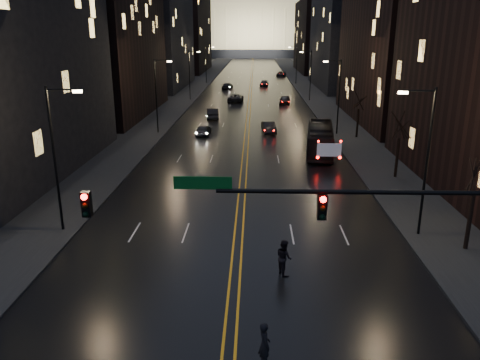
# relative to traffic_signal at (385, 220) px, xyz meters

# --- Properties ---
(ground) EXTENTS (900.00, 900.00, 0.00)m
(ground) POSITION_rel_traffic_signal_xyz_m (-5.91, 0.00, -5.10)
(ground) COLOR black
(ground) RESTS_ON ground
(road) EXTENTS (20.00, 320.00, 0.02)m
(road) POSITION_rel_traffic_signal_xyz_m (-5.91, 130.00, -5.09)
(road) COLOR black
(road) RESTS_ON ground
(sidewalk_left) EXTENTS (8.00, 320.00, 0.16)m
(sidewalk_left) POSITION_rel_traffic_signal_xyz_m (-19.91, 130.00, -5.02)
(sidewalk_left) COLOR black
(sidewalk_left) RESTS_ON ground
(sidewalk_right) EXTENTS (8.00, 320.00, 0.16)m
(sidewalk_right) POSITION_rel_traffic_signal_xyz_m (8.09, 130.00, -5.02)
(sidewalk_right) COLOR black
(sidewalk_right) RESTS_ON ground
(center_line) EXTENTS (0.62, 320.00, 0.01)m
(center_line) POSITION_rel_traffic_signal_xyz_m (-5.91, 130.00, -5.08)
(center_line) COLOR orange
(center_line) RESTS_ON road
(building_left_mid) EXTENTS (12.00, 30.00, 28.00)m
(building_left_mid) POSITION_rel_traffic_signal_xyz_m (-26.91, 54.00, 8.90)
(building_left_mid) COLOR black
(building_left_mid) RESTS_ON ground
(building_left_far) EXTENTS (12.00, 34.00, 20.00)m
(building_left_far) POSITION_rel_traffic_signal_xyz_m (-26.91, 92.00, 4.90)
(building_left_far) COLOR black
(building_left_far) RESTS_ON ground
(building_left_dist) EXTENTS (12.00, 40.00, 24.00)m
(building_left_dist) POSITION_rel_traffic_signal_xyz_m (-26.91, 140.00, 6.90)
(building_left_dist) COLOR black
(building_left_dist) RESTS_ON ground
(building_right_mid) EXTENTS (12.00, 34.00, 26.00)m
(building_right_mid) POSITION_rel_traffic_signal_xyz_m (15.09, 92.00, 7.90)
(building_right_mid) COLOR black
(building_right_mid) RESTS_ON ground
(building_right_dist) EXTENTS (12.00, 40.00, 22.00)m
(building_right_dist) POSITION_rel_traffic_signal_xyz_m (15.09, 140.00, 5.90)
(building_right_dist) COLOR black
(building_right_dist) RESTS_ON ground
(capitol) EXTENTS (90.00, 50.00, 58.50)m
(capitol) POSITION_rel_traffic_signal_xyz_m (-5.91, 250.00, 12.05)
(capitol) COLOR black
(capitol) RESTS_ON ground
(traffic_signal) EXTENTS (17.29, 0.45, 7.00)m
(traffic_signal) POSITION_rel_traffic_signal_xyz_m (0.00, 0.00, 0.00)
(traffic_signal) COLOR black
(traffic_signal) RESTS_ON ground
(streetlamp_right_near) EXTENTS (2.13, 0.25, 9.00)m
(streetlamp_right_near) POSITION_rel_traffic_signal_xyz_m (4.91, 10.00, -0.02)
(streetlamp_right_near) COLOR black
(streetlamp_right_near) RESTS_ON ground
(streetlamp_left_near) EXTENTS (2.13, 0.25, 9.00)m
(streetlamp_left_near) POSITION_rel_traffic_signal_xyz_m (-16.72, 10.00, -0.02)
(streetlamp_left_near) COLOR black
(streetlamp_left_near) RESTS_ON ground
(streetlamp_right_mid) EXTENTS (2.13, 0.25, 9.00)m
(streetlamp_right_mid) POSITION_rel_traffic_signal_xyz_m (4.91, 40.00, -0.02)
(streetlamp_right_mid) COLOR black
(streetlamp_right_mid) RESTS_ON ground
(streetlamp_left_mid) EXTENTS (2.13, 0.25, 9.00)m
(streetlamp_left_mid) POSITION_rel_traffic_signal_xyz_m (-16.72, 40.00, -0.02)
(streetlamp_left_mid) COLOR black
(streetlamp_left_mid) RESTS_ON ground
(streetlamp_right_far) EXTENTS (2.13, 0.25, 9.00)m
(streetlamp_right_far) POSITION_rel_traffic_signal_xyz_m (4.91, 70.00, -0.02)
(streetlamp_right_far) COLOR black
(streetlamp_right_far) RESTS_ON ground
(streetlamp_left_far) EXTENTS (2.13, 0.25, 9.00)m
(streetlamp_left_far) POSITION_rel_traffic_signal_xyz_m (-16.72, 70.00, -0.02)
(streetlamp_left_far) COLOR black
(streetlamp_left_far) RESTS_ON ground
(streetlamp_right_dist) EXTENTS (2.13, 0.25, 9.00)m
(streetlamp_right_dist) POSITION_rel_traffic_signal_xyz_m (4.91, 100.00, -0.02)
(streetlamp_right_dist) COLOR black
(streetlamp_right_dist) RESTS_ON ground
(streetlamp_left_dist) EXTENTS (2.13, 0.25, 9.00)m
(streetlamp_left_dist) POSITION_rel_traffic_signal_xyz_m (-16.72, 100.00, -0.02)
(streetlamp_left_dist) COLOR black
(streetlamp_left_dist) RESTS_ON ground
(tree_right_near) EXTENTS (2.40, 2.40, 6.65)m
(tree_right_near) POSITION_rel_traffic_signal_xyz_m (7.09, 8.00, -0.58)
(tree_right_near) COLOR black
(tree_right_near) RESTS_ON ground
(tree_right_mid) EXTENTS (2.40, 2.40, 6.65)m
(tree_right_mid) POSITION_rel_traffic_signal_xyz_m (7.09, 22.00, -0.58)
(tree_right_mid) COLOR black
(tree_right_mid) RESTS_ON ground
(tree_right_far) EXTENTS (2.40, 2.40, 6.65)m
(tree_right_far) POSITION_rel_traffic_signal_xyz_m (7.09, 38.00, -0.58)
(tree_right_far) COLOR black
(tree_right_far) RESTS_ON ground
(bus) EXTENTS (3.79, 10.78, 2.94)m
(bus) POSITION_rel_traffic_signal_xyz_m (1.79, 30.68, -3.63)
(bus) COLOR black
(bus) RESTS_ON ground
(oncoming_car_a) EXTENTS (1.77, 4.07, 1.37)m
(oncoming_car_a) POSITION_rel_traffic_signal_xyz_m (-11.18, 39.15, -4.42)
(oncoming_car_a) COLOR black
(oncoming_car_a) RESTS_ON ground
(oncoming_car_b) EXTENTS (2.13, 4.87, 1.56)m
(oncoming_car_b) POSITION_rel_traffic_signal_xyz_m (-11.07, 50.79, -4.32)
(oncoming_car_b) COLOR black
(oncoming_car_b) RESTS_ON ground
(oncoming_car_c) EXTENTS (2.85, 5.54, 1.49)m
(oncoming_car_c) POSITION_rel_traffic_signal_xyz_m (-8.41, 68.24, -4.36)
(oncoming_car_c) COLOR black
(oncoming_car_c) RESTS_ON ground
(oncoming_car_d) EXTENTS (2.52, 5.01, 1.40)m
(oncoming_car_d) POSITION_rel_traffic_signal_xyz_m (-11.06, 88.43, -4.40)
(oncoming_car_d) COLOR black
(oncoming_car_d) RESTS_ON ground
(receding_car_a) EXTENTS (1.90, 4.34, 1.39)m
(receding_car_a) POSITION_rel_traffic_signal_xyz_m (-3.19, 40.81, -4.41)
(receding_car_a) COLOR black
(receding_car_a) RESTS_ON ground
(receding_car_b) EXTENTS (2.24, 4.64, 1.53)m
(receding_car_b) POSITION_rel_traffic_signal_xyz_m (0.29, 65.73, -4.34)
(receding_car_b) COLOR black
(receding_car_b) RESTS_ON ground
(receding_car_c) EXTENTS (2.24, 4.60, 1.29)m
(receding_car_c) POSITION_rel_traffic_signal_xyz_m (-2.81, 94.51, -4.46)
(receding_car_c) COLOR black
(receding_car_c) RESTS_ON ground
(receding_car_d) EXTENTS (3.10, 5.52, 1.46)m
(receding_car_d) POSITION_rel_traffic_signal_xyz_m (2.59, 121.39, -4.38)
(receding_car_d) COLOR black
(receding_car_d) RESTS_ON ground
(pedestrian_a) EXTENTS (0.64, 0.77, 1.81)m
(pedestrian_a) POSITION_rel_traffic_signal_xyz_m (-4.55, -2.00, -4.20)
(pedestrian_a) COLOR black
(pedestrian_a) RESTS_ON ground
(pedestrian_b) EXTENTS (0.84, 1.05, 1.89)m
(pedestrian_b) POSITION_rel_traffic_signal_xyz_m (-3.42, 5.00, -4.16)
(pedestrian_b) COLOR black
(pedestrian_b) RESTS_ON ground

